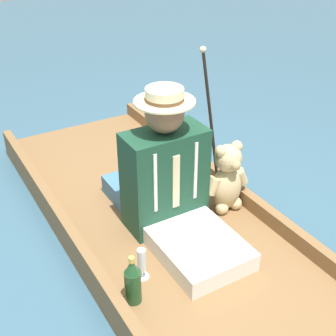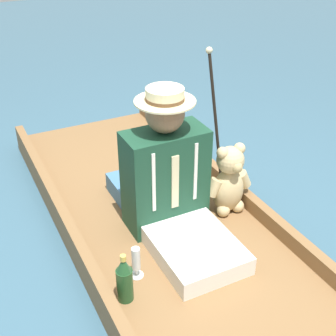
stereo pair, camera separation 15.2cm
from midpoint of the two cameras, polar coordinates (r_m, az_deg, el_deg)
name	(u,v)px [view 1 (the left image)]	position (r m, az deg, el deg)	size (l,w,h in m)	color
ground_plane	(172,245)	(2.90, -1.05, -9.44)	(16.00, 16.00, 0.00)	#385B70
punt_boat	(172,237)	(2.85, -1.07, -8.41)	(1.16, 3.34, 0.22)	brown
seat_cushion	(146,185)	(3.12, -4.06, -2.16)	(0.49, 0.35, 0.12)	teal
seated_person	(172,185)	(2.66, -1.12, -2.06)	(0.48, 0.80, 0.86)	white
teddy_bear	(227,179)	(2.90, 5.71, -1.35)	(0.33, 0.19, 0.47)	tan
wine_glass	(142,262)	(2.46, -5.02, -11.38)	(0.07, 0.07, 0.18)	silver
walking_cane	(210,111)	(3.01, 3.67, 6.91)	(0.04, 0.28, 0.94)	black
champagne_bottle	(133,281)	(2.33, -6.25, -13.59)	(0.08, 0.08, 0.28)	#1E4723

